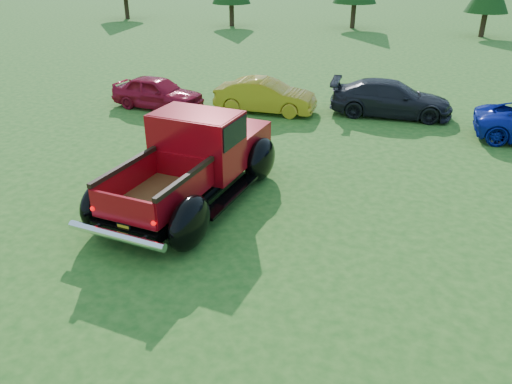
% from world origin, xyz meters
% --- Properties ---
extents(ground, '(120.00, 120.00, 0.00)m').
position_xyz_m(ground, '(0.00, 0.00, 0.00)').
color(ground, '#215518').
rests_on(ground, ground).
extents(pickup_truck, '(3.04, 5.86, 2.12)m').
position_xyz_m(pickup_truck, '(-1.82, 1.68, 1.01)').
color(pickup_truck, black).
rests_on(pickup_truck, ground).
extents(show_car_red, '(3.68, 1.72, 1.22)m').
position_xyz_m(show_car_red, '(-6.50, 7.88, 0.61)').
color(show_car_red, maroon).
rests_on(show_car_red, ground).
extents(show_car_yellow, '(3.79, 1.53, 1.22)m').
position_xyz_m(show_car_yellow, '(-2.47, 8.77, 0.61)').
color(show_car_yellow, '#B48E18').
rests_on(show_car_yellow, ground).
extents(show_car_grey, '(4.48, 2.12, 1.26)m').
position_xyz_m(show_car_grey, '(1.97, 9.92, 0.63)').
color(show_car_grey, black).
rests_on(show_car_grey, ground).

